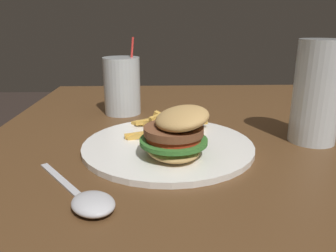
% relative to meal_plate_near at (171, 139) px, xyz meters
% --- Properties ---
extents(dining_table, '(1.37, 1.09, 0.71)m').
position_rel_meal_plate_near_xyz_m(dining_table, '(0.07, 0.18, -0.15)').
color(dining_table, brown).
rests_on(dining_table, ground_plane).
extents(meal_plate_near, '(0.30, 0.30, 0.09)m').
position_rel_meal_plate_near_xyz_m(meal_plate_near, '(0.00, 0.00, 0.00)').
color(meal_plate_near, white).
rests_on(meal_plate_near, dining_table).
extents(beer_glass, '(0.08, 0.08, 0.19)m').
position_rel_meal_plate_near_xyz_m(beer_glass, '(-0.05, 0.27, 0.06)').
color(beer_glass, silver).
rests_on(beer_glass, dining_table).
extents(juice_glass, '(0.09, 0.09, 0.18)m').
position_rel_meal_plate_near_xyz_m(juice_glass, '(-0.26, -0.11, 0.04)').
color(juice_glass, silver).
rests_on(juice_glass, dining_table).
extents(spoon, '(0.17, 0.14, 0.02)m').
position_rel_meal_plate_near_xyz_m(spoon, '(0.17, -0.11, -0.02)').
color(spoon, silver).
rests_on(spoon, dining_table).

